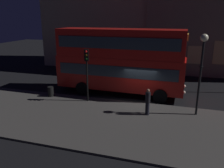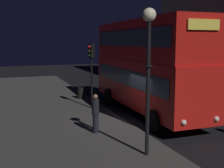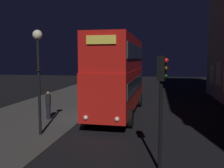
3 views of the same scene
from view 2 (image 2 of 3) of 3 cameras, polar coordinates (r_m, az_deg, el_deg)
ground_plane at (r=15.15m, az=5.98°, el=-7.81°), size 80.00×80.00×0.00m
sidewalk_slab at (r=13.79m, az=-10.77°, el=-9.30°), size 44.00×7.35×0.12m
double_decker_bus at (r=16.91m, az=6.76°, el=4.34°), size 10.70×3.04×5.42m
traffic_light_near_kerb at (r=17.49m, az=-4.16°, el=4.32°), size 0.38×0.40×3.98m
street_lamp at (r=10.05m, az=7.33°, el=6.60°), size 0.48×0.48×5.26m
pedestrian at (r=12.93m, az=-3.32°, el=-5.81°), size 0.33×0.33×1.79m
litter_bin at (r=21.00m, az=-6.30°, el=-1.79°), size 0.46×0.46×0.80m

